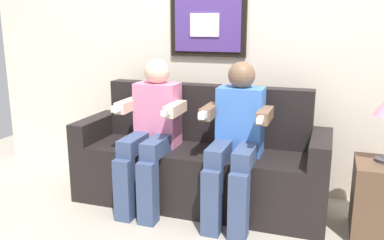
% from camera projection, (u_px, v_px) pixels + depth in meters
% --- Properties ---
extents(ground_plane, '(5.59, 5.59, 0.00)m').
position_uv_depth(ground_plane, '(185.00, 220.00, 2.94)').
color(ground_plane, '#9E9384').
extents(back_wall_assembly, '(4.30, 0.10, 2.60)m').
position_uv_depth(back_wall_assembly, '(216.00, 31.00, 3.34)').
color(back_wall_assembly, beige).
rests_on(back_wall_assembly, ground_plane).
extents(couch, '(1.90, 0.58, 0.90)m').
position_uv_depth(couch, '(199.00, 164.00, 3.17)').
color(couch, black).
rests_on(couch, ground_plane).
extents(person_on_left, '(0.46, 0.56, 1.11)m').
position_uv_depth(person_on_left, '(151.00, 129.00, 3.05)').
color(person_on_left, pink).
rests_on(person_on_left, ground_plane).
extents(person_on_right, '(0.46, 0.56, 1.11)m').
position_uv_depth(person_on_right, '(236.00, 136.00, 2.85)').
color(person_on_right, '#3F72CC').
rests_on(person_on_right, ground_plane).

